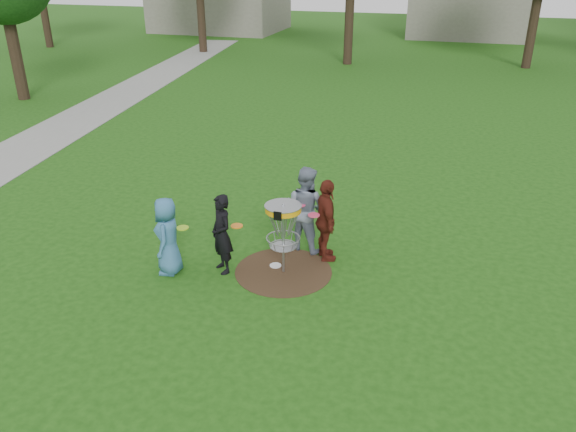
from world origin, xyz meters
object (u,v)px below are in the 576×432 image
(player_black, at_px, (222,234))
(player_grey, at_px, (305,209))
(player_blue, at_px, (168,236))
(player_maroon, at_px, (326,221))
(disc_golf_basket, at_px, (283,222))

(player_black, distance_m, player_grey, 1.78)
(player_blue, xyz_separation_m, player_maroon, (2.62, 1.28, 0.08))
(player_black, height_order, disc_golf_basket, player_black)
(player_blue, distance_m, player_grey, 2.67)
(player_black, xyz_separation_m, player_maroon, (1.70, 0.97, 0.06))
(player_maroon, bearing_deg, player_blue, 90.40)
(player_black, relative_size, player_maroon, 0.93)
(player_maroon, relative_size, disc_golf_basket, 1.17)
(player_blue, height_order, player_grey, player_grey)
(player_blue, distance_m, player_black, 0.97)
(player_blue, distance_m, player_maroon, 2.92)
(player_blue, xyz_separation_m, player_grey, (2.14, 1.59, 0.13))
(player_grey, xyz_separation_m, disc_golf_basket, (-0.14, -1.01, 0.16))
(disc_golf_basket, bearing_deg, player_grey, 82.02)
(player_black, relative_size, disc_golf_basket, 1.09)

